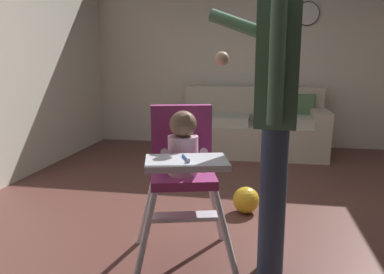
{
  "coord_description": "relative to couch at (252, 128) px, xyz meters",
  "views": [
    {
      "loc": [
        0.21,
        -2.59,
        1.18
      ],
      "look_at": [
        -0.17,
        -0.48,
        0.76
      ],
      "focal_mm": 35.55,
      "sensor_mm": 36.0,
      "label": 1
    }
  ],
  "objects": [
    {
      "name": "ground",
      "position": [
        -0.11,
        -2.4,
        -0.38
      ],
      "size": [
        5.97,
        7.37,
        0.1
      ],
      "primitive_type": "cube",
      "color": "brown"
    },
    {
      "name": "wall_far",
      "position": [
        -0.11,
        0.52,
        0.93
      ],
      "size": [
        5.17,
        0.06,
        2.53
      ],
      "primitive_type": "cube",
      "color": "silver",
      "rests_on": "ground"
    },
    {
      "name": "couch",
      "position": [
        0.0,
        0.0,
        0.0
      ],
      "size": [
        1.87,
        0.86,
        0.86
      ],
      "rotation": [
        0.0,
        0.0,
        -1.57
      ],
      "color": "beige",
      "rests_on": "ground"
    },
    {
      "name": "high_chair",
      "position": [
        -0.33,
        -2.93,
        0.31
      ],
      "size": [
        0.73,
        0.82,
        0.94
      ],
      "rotation": [
        0.0,
        0.0,
        -1.31
      ],
      "color": "white",
      "rests_on": "ground"
    },
    {
      "name": "adult_standing",
      "position": [
        0.17,
        -2.98,
        0.62
      ],
      "size": [
        0.51,
        0.52,
        1.68
      ],
      "rotation": [
        0.0,
        0.0,
        3.06
      ],
      "color": "#34425C",
      "rests_on": "ground"
    },
    {
      "name": "toy_ball",
      "position": [
        0.01,
        -2.09,
        -0.23
      ],
      "size": [
        0.21,
        0.21,
        0.21
      ],
      "primitive_type": "sphere",
      "color": "gold",
      "rests_on": "ground"
    },
    {
      "name": "wall_clock",
      "position": [
        0.67,
        0.48,
        1.48
      ],
      "size": [
        0.31,
        0.04,
        0.31
      ],
      "color": "white"
    }
  ]
}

